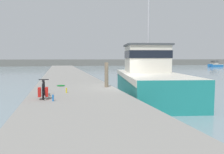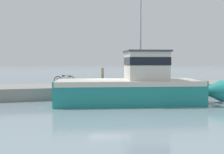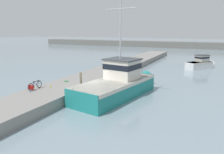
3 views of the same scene
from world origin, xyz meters
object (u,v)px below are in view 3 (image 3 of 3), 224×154
object	(u,v)px
water_bottle_by_bike	(30,91)
water_bottle_on_curb	(51,87)
fishing_boat_main	(118,83)
bicycle_touring	(34,86)
boat_blue_far	(200,63)
mooring_post	(81,79)

from	to	relation	value
water_bottle_by_bike	water_bottle_on_curb	bearing A→B (deg)	73.45
fishing_boat_main	bicycle_touring	distance (m)	7.94
water_bottle_by_bike	water_bottle_on_curb	world-z (taller)	water_bottle_by_bike
fishing_boat_main	boat_blue_far	distance (m)	20.93
mooring_post	water_bottle_on_curb	bearing A→B (deg)	-145.53
fishing_boat_main	water_bottle_on_curb	size ratio (longest dim) A/B	47.87
boat_blue_far	mooring_post	xyz separation A→B (m)	(-9.59, -21.48, 0.72)
bicycle_touring	water_bottle_on_curb	distance (m)	1.53
fishing_boat_main	water_bottle_on_curb	bearing A→B (deg)	-140.82
mooring_post	water_bottle_by_bike	bearing A→B (deg)	-129.34
boat_blue_far	bicycle_touring	world-z (taller)	boat_blue_far
fishing_boat_main	water_bottle_by_bike	size ratio (longest dim) A/B	45.52
bicycle_touring	water_bottle_on_curb	bearing A→B (deg)	47.80
fishing_boat_main	water_bottle_by_bike	bearing A→B (deg)	-130.53
fishing_boat_main	bicycle_touring	bearing A→B (deg)	-137.06
bicycle_touring	water_bottle_by_bike	xyz separation A→B (m)	(0.41, -0.83, -0.21)
boat_blue_far	mooring_post	size ratio (longest dim) A/B	3.65
fishing_boat_main	water_bottle_by_bike	world-z (taller)	fishing_boat_main
water_bottle_by_bike	water_bottle_on_curb	distance (m)	2.07
bicycle_touring	fishing_boat_main	bearing A→B (deg)	31.51
bicycle_touring	water_bottle_by_bike	bearing A→B (deg)	-65.25
mooring_post	water_bottle_on_curb	world-z (taller)	mooring_post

